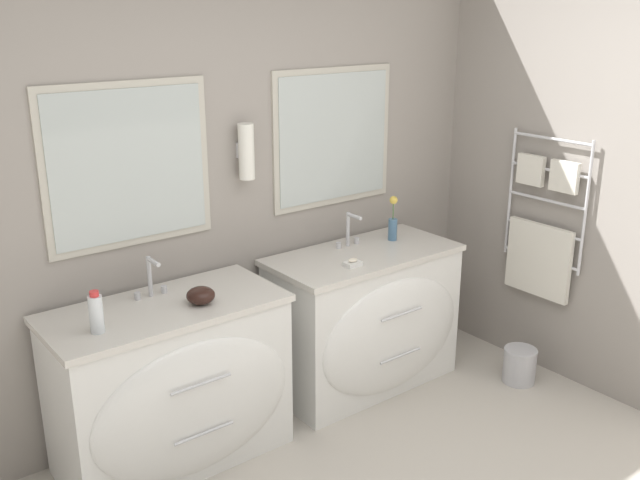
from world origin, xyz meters
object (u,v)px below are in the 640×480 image
object	(u,v)px
vanity_left	(173,385)
waste_bin	(520,364)
toiletry_bottle	(96,313)
flower_vase	(393,223)
vanity_right	(366,319)
amenity_bowl	(201,295)

from	to	relation	value
vanity_left	waste_bin	size ratio (longest dim) A/B	5.25
toiletry_bottle	waste_bin	world-z (taller)	toiletry_bottle
toiletry_bottle	flower_vase	distance (m)	1.91
vanity_left	toiletry_bottle	size ratio (longest dim) A/B	5.90
vanity_left	vanity_right	size ratio (longest dim) A/B	1.00
toiletry_bottle	flower_vase	bearing A→B (deg)	4.72
vanity_left	vanity_right	bearing A→B (deg)	0.00
flower_vase	vanity_left	bearing A→B (deg)	-176.22
vanity_left	toiletry_bottle	xyz separation A→B (m)	(-0.36, -0.06, 0.50)
flower_vase	waste_bin	distance (m)	1.16
vanity_right	toiletry_bottle	xyz separation A→B (m)	(-1.61, -0.06, 0.50)
amenity_bowl	vanity_right	bearing A→B (deg)	2.59
flower_vase	waste_bin	world-z (taller)	flower_vase
flower_vase	amenity_bowl	bearing A→B (deg)	-173.77
toiletry_bottle	amenity_bowl	world-z (taller)	toiletry_bottle
vanity_left	waste_bin	bearing A→B (deg)	-15.47
waste_bin	toiletry_bottle	bearing A→B (deg)	168.05
amenity_bowl	flower_vase	bearing A→B (deg)	6.23
vanity_right	toiletry_bottle	distance (m)	1.69
vanity_right	toiletry_bottle	bearing A→B (deg)	-178.04
waste_bin	amenity_bowl	bearing A→B (deg)	164.78
amenity_bowl	waste_bin	world-z (taller)	amenity_bowl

